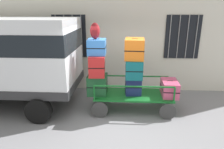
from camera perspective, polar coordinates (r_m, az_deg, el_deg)
name	(u,v)px	position (r m, az deg, el deg)	size (l,w,h in m)	color
ground_plane	(117,118)	(5.87, 1.41, -12.06)	(40.00, 40.00, 0.00)	gray
building_wall	(120,22)	(7.42, 2.21, 14.57)	(12.00, 0.38, 5.00)	silver
van	(0,54)	(6.93, -28.97, 5.12)	(4.56, 2.19, 2.69)	silver
luggage_cart	(133,97)	(6.14, 5.88, -6.41)	(2.37, 1.08, 0.52)	#146023
cart_railing	(133,83)	(5.97, 6.02, -2.32)	(2.24, 0.94, 0.44)	#146023
suitcase_left_bottom	(97,84)	(6.01, -4.11, -2.77)	(0.57, 0.59, 0.59)	#194C28
suitcase_left_middle	(97,65)	(5.83, -4.23, 2.69)	(0.50, 0.75, 0.59)	#B21E1E
suitcase_left_top	(97,47)	(5.76, -4.30, 7.77)	(0.52, 0.54, 0.44)	#3372C6
suitcase_midleft_bottom	(133,86)	(5.96, 6.01, -3.21)	(0.49, 0.35, 0.55)	navy
suitcase_midleft_middle	(134,68)	(5.81, 6.17, 1.85)	(0.48, 0.75, 0.53)	#0F5960
suitcase_midleft_top	(134,49)	(5.71, 6.35, 7.20)	(0.57, 0.73, 0.57)	orange
suitcase_center_bottom	(169,88)	(6.16, 15.88, -3.67)	(0.48, 0.77, 0.44)	#CC4C72
backpack	(95,31)	(5.68, -4.82, 12.12)	(0.27, 0.22, 0.44)	maroon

